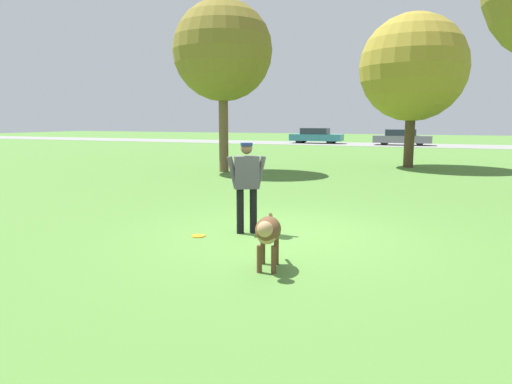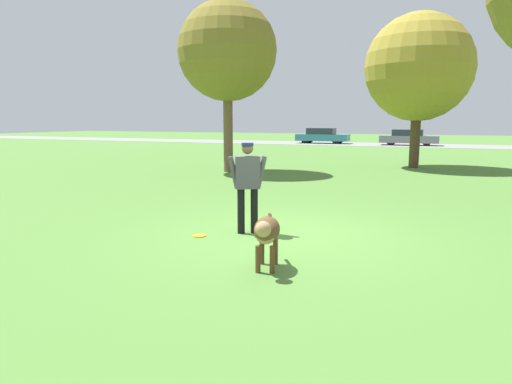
{
  "view_description": "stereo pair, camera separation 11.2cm",
  "coord_description": "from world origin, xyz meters",
  "px_view_note": "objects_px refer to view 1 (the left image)",
  "views": [
    {
      "loc": [
        2.54,
        -7.41,
        2.0
      ],
      "look_at": [
        -0.06,
        -0.95,
        0.9
      ],
      "focal_mm": 32.0,
      "sensor_mm": 36.0,
      "label": 1
    },
    {
      "loc": [
        2.64,
        -7.37,
        2.0
      ],
      "look_at": [
        -0.06,
        -0.95,
        0.9
      ],
      "focal_mm": 32.0,
      "sensor_mm": 36.0,
      "label": 2
    }
  ],
  "objects_px": {
    "dog": "(268,232)",
    "parked_car_teal": "(316,136)",
    "person": "(247,180)",
    "frisbee": "(198,236)",
    "tree_mid_center": "(413,68)",
    "tree_near_left": "(223,51)",
    "parked_car_grey": "(402,137)"
  },
  "relations": [
    {
      "from": "dog",
      "to": "frisbee",
      "type": "relative_size",
      "value": 4.28
    },
    {
      "from": "person",
      "to": "dog",
      "type": "relative_size",
      "value": 1.59
    },
    {
      "from": "dog",
      "to": "tree_mid_center",
      "type": "relative_size",
      "value": 0.16
    },
    {
      "from": "person",
      "to": "parked_car_grey",
      "type": "distance_m",
      "value": 31.14
    },
    {
      "from": "tree_near_left",
      "to": "frisbee",
      "type": "bearing_deg",
      "value": -66.67
    },
    {
      "from": "tree_near_left",
      "to": "parked_car_grey",
      "type": "bearing_deg",
      "value": 77.55
    },
    {
      "from": "tree_near_left",
      "to": "tree_mid_center",
      "type": "bearing_deg",
      "value": 33.95
    },
    {
      "from": "person",
      "to": "tree_mid_center",
      "type": "height_order",
      "value": "tree_mid_center"
    },
    {
      "from": "person",
      "to": "parked_car_grey",
      "type": "height_order",
      "value": "person"
    },
    {
      "from": "dog",
      "to": "tree_mid_center",
      "type": "height_order",
      "value": "tree_mid_center"
    },
    {
      "from": "frisbee",
      "to": "parked_car_grey",
      "type": "distance_m",
      "value": 31.7
    },
    {
      "from": "person",
      "to": "frisbee",
      "type": "height_order",
      "value": "person"
    },
    {
      "from": "person",
      "to": "tree_near_left",
      "type": "xyz_separation_m",
      "value": [
        -4.67,
        8.7,
        3.6
      ]
    },
    {
      "from": "frisbee",
      "to": "tree_near_left",
      "type": "relative_size",
      "value": 0.04
    },
    {
      "from": "frisbee",
      "to": "tree_mid_center",
      "type": "bearing_deg",
      "value": 79.25
    },
    {
      "from": "dog",
      "to": "parked_car_teal",
      "type": "relative_size",
      "value": 0.23
    },
    {
      "from": "person",
      "to": "dog",
      "type": "bearing_deg",
      "value": -88.59
    },
    {
      "from": "tree_mid_center",
      "to": "frisbee",
      "type": "bearing_deg",
      "value": -100.75
    },
    {
      "from": "parked_car_teal",
      "to": "parked_car_grey",
      "type": "xyz_separation_m",
      "value": [
        7.17,
        -0.41,
        -0.03
      ]
    },
    {
      "from": "person",
      "to": "frisbee",
      "type": "bearing_deg",
      "value": -171.7
    },
    {
      "from": "person",
      "to": "parked_car_teal",
      "type": "xyz_separation_m",
      "value": [
        -6.88,
        31.55,
        -0.3
      ]
    },
    {
      "from": "dog",
      "to": "tree_near_left",
      "type": "relative_size",
      "value": 0.16
    },
    {
      "from": "person",
      "to": "dog",
      "type": "xyz_separation_m",
      "value": [
        1.05,
        -1.74,
        -0.43
      ]
    },
    {
      "from": "dog",
      "to": "parked_car_teal",
      "type": "xyz_separation_m",
      "value": [
        -7.93,
        33.29,
        0.14
      ]
    },
    {
      "from": "dog",
      "to": "frisbee",
      "type": "xyz_separation_m",
      "value": [
        -1.73,
        1.21,
        -0.51
      ]
    },
    {
      "from": "frisbee",
      "to": "tree_near_left",
      "type": "distance_m",
      "value": 11.04
    },
    {
      "from": "dog",
      "to": "tree_near_left",
      "type": "distance_m",
      "value": 12.58
    },
    {
      "from": "dog",
      "to": "frisbee",
      "type": "bearing_deg",
      "value": -138.9
    },
    {
      "from": "tree_mid_center",
      "to": "parked_car_teal",
      "type": "relative_size",
      "value": 1.41
    },
    {
      "from": "frisbee",
      "to": "tree_near_left",
      "type": "height_order",
      "value": "tree_near_left"
    },
    {
      "from": "tree_mid_center",
      "to": "parked_car_teal",
      "type": "xyz_separation_m",
      "value": [
        -8.79,
        18.41,
        -3.47
      ]
    },
    {
      "from": "parked_car_teal",
      "to": "parked_car_grey",
      "type": "height_order",
      "value": "parked_car_teal"
    }
  ]
}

